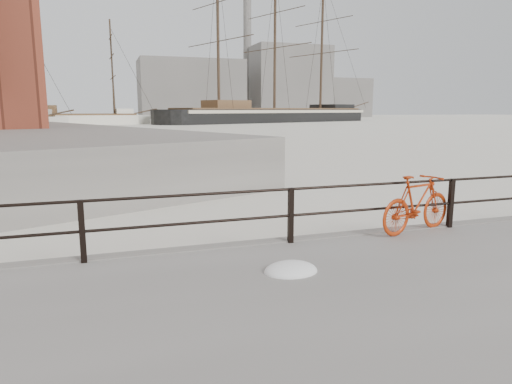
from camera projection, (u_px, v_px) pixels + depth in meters
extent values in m
plane|color=white|center=(442.00, 242.00, 9.52)|extent=(400.00, 400.00, 0.00)
imported|color=#AD2E0B|center=(417.00, 204.00, 8.83)|extent=(1.90, 0.74, 1.14)
ellipsoid|color=white|center=(291.00, 262.00, 6.74)|extent=(0.81, 0.64, 0.29)
cube|color=gray|center=(191.00, 89.00, 144.93)|extent=(32.00, 18.00, 18.00)
cube|color=gray|center=(287.00, 83.00, 159.82)|extent=(26.00, 20.00, 24.00)
cube|color=gray|center=(338.00, 98.00, 172.45)|extent=(20.00, 16.00, 14.00)
cylinder|color=gray|center=(247.00, 53.00, 158.72)|extent=(2.80, 2.80, 44.00)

